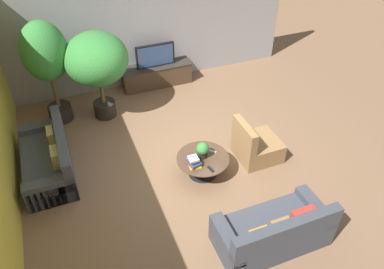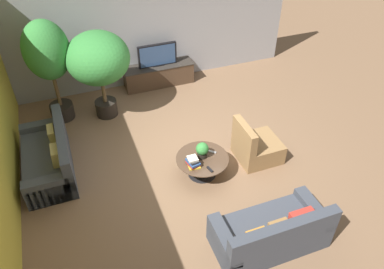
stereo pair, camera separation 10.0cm
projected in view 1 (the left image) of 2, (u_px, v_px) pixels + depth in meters
The scene contains 14 objects.
ground_plane at pixel (193, 159), 7.36m from camera, with size 24.00×24.00×0.00m, color brown.
back_wall_stone at pixel (142, 24), 8.78m from camera, with size 7.40×0.12×3.00m, color #939399.
media_console at pixel (157, 75), 9.37m from camera, with size 1.75×0.50×0.54m.
television at pixel (155, 55), 9.03m from camera, with size 0.96×0.13×0.56m.
coffee_table at pixel (203, 163), 6.87m from camera, with size 0.97×0.97×0.39m.
couch_by_wall at pixel (49, 160), 6.91m from camera, with size 0.84×1.85×0.84m.
couch_near_entry at pixel (273, 232), 5.66m from camera, with size 1.72×0.84×0.84m.
armchair_wicker at pixel (256, 146), 7.23m from camera, with size 0.80×0.76×0.86m.
potted_palm_tall at pixel (46, 57), 7.44m from camera, with size 0.93×0.93×2.26m.
potted_palm_corner at pixel (97, 61), 7.65m from camera, with size 1.31×1.31×1.96m.
potted_plant_tabletop at pixel (203, 150), 6.73m from camera, with size 0.23×0.23×0.30m.
book_stack at pixel (194, 162), 6.60m from camera, with size 0.23×0.29×0.17m.
remote_black at pixel (211, 169), 6.55m from camera, with size 0.04×0.16×0.02m, color black.
remote_silver at pixel (212, 151), 6.92m from camera, with size 0.04×0.16×0.02m, color gray.
Camera 1 is at (-2.03, -5.04, 4.99)m, focal length 35.00 mm.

